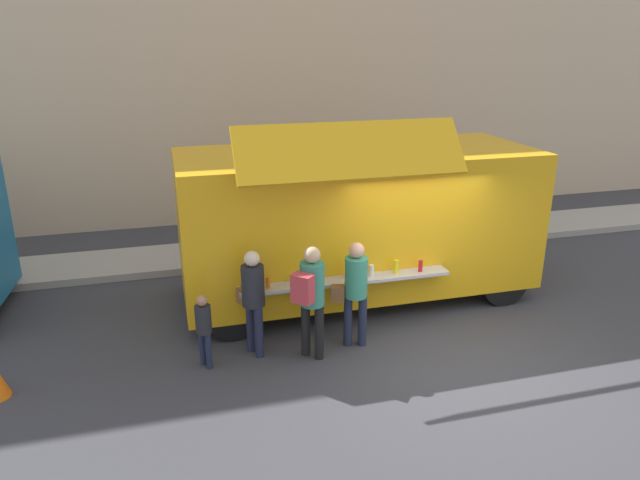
% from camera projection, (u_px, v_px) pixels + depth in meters
% --- Properties ---
extents(ground_plane, '(60.00, 60.00, 0.00)m').
position_uv_depth(ground_plane, '(447.00, 357.00, 8.89)').
color(ground_plane, '#38383D').
extents(curb_strip, '(28.00, 1.60, 0.15)m').
position_uv_depth(curb_strip, '(139.00, 262.00, 12.43)').
color(curb_strip, '#9E998E').
rests_on(curb_strip, ground).
extents(building_behind, '(32.00, 2.40, 10.67)m').
position_uv_depth(building_behind, '(162.00, 7.00, 14.49)').
color(building_behind, beige).
rests_on(building_behind, ground).
extents(food_truck_main, '(6.32, 3.13, 3.45)m').
position_uv_depth(food_truck_main, '(357.00, 219.00, 10.56)').
color(food_truck_main, gold).
rests_on(food_truck_main, ground).
extents(trash_bin, '(0.60, 0.60, 0.93)m').
position_uv_depth(trash_bin, '(472.00, 221.00, 13.94)').
color(trash_bin, '#2B6636').
rests_on(trash_bin, ground).
extents(customer_front_ordering, '(0.56, 0.35, 1.72)m').
position_uv_depth(customer_front_ordering, '(355.00, 286.00, 8.92)').
color(customer_front_ordering, '#1E253A').
rests_on(customer_front_ordering, ground).
extents(customer_mid_with_backpack, '(0.55, 0.56, 1.79)m').
position_uv_depth(customer_mid_with_backpack, '(311.00, 292.00, 8.53)').
color(customer_mid_with_backpack, black).
rests_on(customer_mid_with_backpack, ground).
extents(customer_rear_waiting, '(0.40, 0.54, 1.69)m').
position_uv_depth(customer_rear_waiting, '(253.00, 294.00, 8.68)').
color(customer_rear_waiting, '#1F223A').
rests_on(customer_rear_waiting, ground).
extents(child_near_queue, '(0.23, 0.23, 1.15)m').
position_uv_depth(child_near_queue, '(204.00, 325.00, 8.43)').
color(child_near_queue, '#1E243B').
rests_on(child_near_queue, ground).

